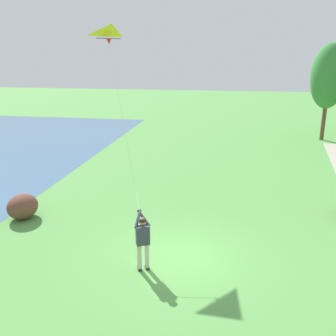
{
  "coord_description": "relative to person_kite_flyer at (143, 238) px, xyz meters",
  "views": [
    {
      "loc": [
        1.44,
        -10.72,
        6.33
      ],
      "look_at": [
        -0.51,
        0.54,
        2.86
      ],
      "focal_mm": 39.77,
      "sensor_mm": 36.0,
      "label": 1
    }
  ],
  "objects": [
    {
      "name": "ground_plane",
      "position": [
        1.04,
        0.91,
        -1.05
      ],
      "size": [
        120.0,
        120.0,
        0.0
      ],
      "primitive_type": "plane",
      "color": "#569947"
    },
    {
      "name": "person_kite_flyer",
      "position": [
        0.0,
        0.0,
        0.0
      ],
      "size": [
        0.51,
        0.63,
        1.83
      ],
      "color": "#232328",
      "rests_on": "ground"
    },
    {
      "name": "lakeside_shrub",
      "position": [
        -5.66,
        2.84,
        -0.55
      ],
      "size": [
        1.15,
        1.34,
        1.0
      ],
      "primitive_type": "ellipsoid",
      "color": "brown",
      "rests_on": "ground"
    },
    {
      "name": "flying_kite",
      "position": [
        -2.28,
        4.83,
        6.0
      ],
      "size": [
        2.69,
        5.15,
        5.68
      ],
      "color": "yellow"
    },
    {
      "name": "tree_treeline_right",
      "position": [
        9.43,
        20.24,
        3.76
      ],
      "size": [
        2.63,
        2.68,
        7.23
      ],
      "color": "brown",
      "rests_on": "ground"
    }
  ]
}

